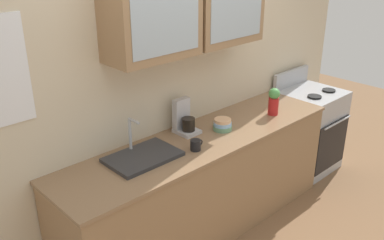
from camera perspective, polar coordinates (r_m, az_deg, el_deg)
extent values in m
plane|color=brown|center=(4.05, 1.35, -14.11)|extent=(10.00, 10.00, 0.00)
cube|color=beige|center=(3.65, -2.70, 6.37)|extent=(4.71, 0.10, 2.79)
cube|color=#93704C|center=(3.12, -5.51, 15.52)|extent=(0.70, 0.33, 0.83)
cube|color=#9EADB7|center=(2.99, -3.41, 15.24)|extent=(0.60, 0.01, 0.71)
cube|color=#93704C|center=(3.79, 1.41, -8.78)|extent=(2.67, 0.65, 0.89)
cube|color=#8C6B4C|center=(3.57, 1.48, -2.55)|extent=(2.69, 0.67, 0.03)
cube|color=#ADAFB5|center=(4.96, 15.13, -1.33)|extent=(0.63, 0.60, 0.92)
cube|color=black|center=(4.86, 18.08, -3.19)|extent=(0.58, 0.01, 0.55)
cylinder|color=#ADAFB5|center=(4.74, 18.79, -0.33)|extent=(0.50, 0.02, 0.02)
cube|color=#ADAFB5|center=(4.90, 13.03, 5.48)|extent=(0.60, 0.04, 0.18)
cylinder|color=black|center=(4.62, 15.96, 3.01)|extent=(0.14, 0.14, 0.02)
cylinder|color=black|center=(4.86, 17.72, 3.78)|extent=(0.14, 0.14, 0.02)
cube|color=#2D2D30|center=(3.25, -6.54, -4.89)|extent=(0.54, 0.36, 0.03)
cylinder|color=#ADAFB5|center=(3.30, -8.23, -1.82)|extent=(0.02, 0.02, 0.25)
cylinder|color=#ADAFB5|center=(3.20, -7.73, -0.12)|extent=(0.02, 0.12, 0.02)
cylinder|color=#669972|center=(3.71, 4.11, -1.01)|extent=(0.17, 0.17, 0.04)
cylinder|color=#8CB7E0|center=(3.70, 4.12, -0.58)|extent=(0.16, 0.16, 0.04)
cylinder|color=#E0AD7F|center=(3.68, 4.13, -0.16)|extent=(0.15, 0.15, 0.04)
cylinder|color=#B21E1E|center=(4.07, 10.75, 1.84)|extent=(0.10, 0.10, 0.17)
sphere|color=#4C994C|center=(4.02, 10.87, 3.46)|extent=(0.10, 0.10, 0.10)
cylinder|color=black|center=(3.35, 0.47, -3.35)|extent=(0.08, 0.08, 0.09)
torus|color=black|center=(3.37, 1.07, -3.02)|extent=(0.05, 0.01, 0.05)
cube|color=#B7B7BC|center=(3.64, -0.68, -1.49)|extent=(0.17, 0.20, 0.03)
cylinder|color=black|center=(3.60, -0.47, -0.58)|extent=(0.11, 0.11, 0.11)
cube|color=#B7B7BC|center=(3.63, -1.45, 0.92)|extent=(0.15, 0.06, 0.26)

